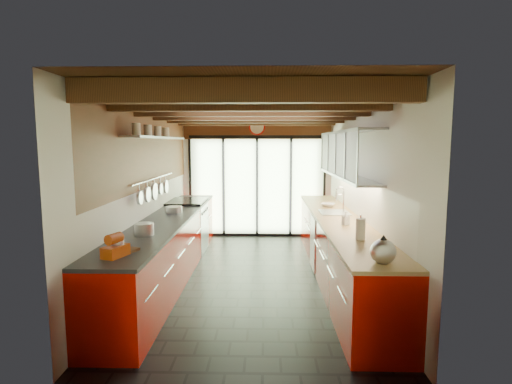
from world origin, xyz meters
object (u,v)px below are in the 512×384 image
stand_mixer (116,247)px  soap_bottle (346,218)px  paper_towel (361,229)px  bowl (328,205)px  kettle (383,250)px

stand_mixer → soap_bottle: bearing=31.9°
paper_towel → soap_bottle: bearing=90.0°
bowl → soap_bottle: bearing=-90.0°
stand_mixer → paper_towel: 2.64m
stand_mixer → kettle: bearing=-3.3°
stand_mixer → paper_towel: size_ratio=1.01×
kettle → bowl: (0.00, 3.27, -0.09)m
kettle → soap_bottle: size_ratio=1.64×
stand_mixer → soap_bottle: size_ratio=1.64×
kettle → soap_bottle: 1.72m
kettle → paper_towel: bearing=90.0°
kettle → paper_towel: 0.88m
stand_mixer → bowl: (2.54, 3.12, -0.06)m
paper_towel → kettle: bearing=-90.0°
paper_towel → bowl: bearing=90.0°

